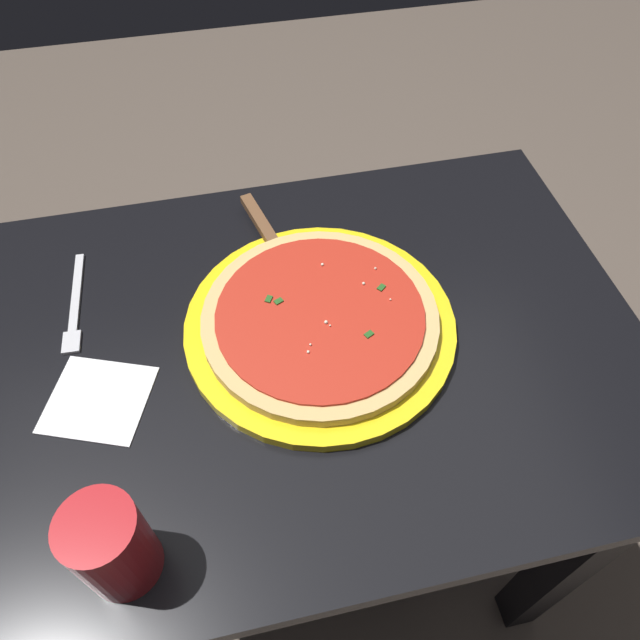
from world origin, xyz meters
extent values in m
plane|color=brown|center=(0.00, 0.00, 0.00)|extent=(5.00, 5.00, 0.00)
cube|color=black|center=(-0.40, -0.27, 0.37)|extent=(0.06, 0.06, 0.74)
cube|color=black|center=(0.40, -0.27, 0.37)|extent=(0.06, 0.06, 0.74)
cube|color=black|center=(-0.40, 0.27, 0.37)|extent=(0.06, 0.06, 0.74)
cube|color=black|center=(0.00, 0.00, 0.76)|extent=(0.94, 0.68, 0.03)
cylinder|color=yellow|center=(-0.02, -0.02, 0.78)|extent=(0.38, 0.38, 0.02)
cylinder|color=#DBB26B|center=(-0.02, -0.02, 0.80)|extent=(0.33, 0.33, 0.02)
cylinder|color=red|center=(-0.02, -0.02, 0.81)|extent=(0.29, 0.29, 0.00)
sphere|color=#EFEACC|center=(-0.03, 0.01, 0.81)|extent=(0.00, 0.00, 0.00)
sphere|color=#EFEACC|center=(-0.12, -0.08, 0.81)|extent=(0.00, 0.00, 0.00)
sphere|color=#EFEACC|center=(0.00, 0.03, 0.81)|extent=(0.00, 0.00, 0.00)
sphere|color=#EFEACC|center=(-0.03, 0.00, 0.81)|extent=(0.01, 0.01, 0.01)
sphere|color=#EFEACC|center=(0.01, 0.04, 0.81)|extent=(0.00, 0.00, 0.00)
sphere|color=#EFEACC|center=(-0.05, -0.10, 0.81)|extent=(0.00, 0.00, 0.00)
sphere|color=#EFEACC|center=(-0.12, -0.02, 0.81)|extent=(0.00, 0.00, 0.00)
sphere|color=#EFEACC|center=(-0.10, -0.06, 0.81)|extent=(0.00, 0.00, 0.00)
cube|color=#23561E|center=(-0.08, 0.03, 0.81)|extent=(0.01, 0.01, 0.00)
cube|color=#23561E|center=(0.04, -0.06, 0.81)|extent=(0.01, 0.01, 0.00)
cube|color=#23561E|center=(0.03, -0.05, 0.81)|extent=(0.01, 0.01, 0.00)
cube|color=#23561E|center=(-0.12, -0.04, 0.81)|extent=(0.01, 0.01, 0.00)
cube|color=silver|center=(0.00, -0.12, 0.79)|extent=(0.09, 0.10, 0.00)
cube|color=brown|center=(0.03, -0.23, 0.79)|extent=(0.05, 0.13, 0.01)
cylinder|color=#B2191E|center=(0.25, 0.25, 0.83)|extent=(0.08, 0.08, 0.12)
cube|color=white|center=(0.28, 0.03, 0.77)|extent=(0.16, 0.15, 0.00)
cube|color=silver|center=(0.31, -0.16, 0.77)|extent=(0.02, 0.15, 0.00)
cube|color=silver|center=(0.32, -0.07, 0.77)|extent=(0.03, 0.04, 0.00)
camera|label=1|loc=(0.08, 0.47, 1.44)|focal=33.56mm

